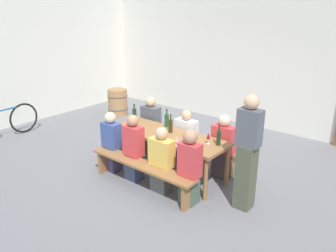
# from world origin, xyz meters

# --- Properties ---
(ground_plane) EXTENTS (24.00, 24.00, 0.00)m
(ground_plane) POSITION_xyz_m (0.00, 0.00, 0.00)
(ground_plane) COLOR slate
(back_wall) EXTENTS (14.00, 0.20, 3.20)m
(back_wall) POSITION_xyz_m (0.00, 3.44, 1.60)
(back_wall) COLOR silver
(back_wall) RESTS_ON ground
(side_wall) EXTENTS (0.20, 7.27, 3.20)m
(side_wall) POSITION_xyz_m (-4.69, 0.00, 1.60)
(side_wall) COLOR silver
(side_wall) RESTS_ON ground
(tasting_table) EXTENTS (2.15, 0.75, 0.75)m
(tasting_table) POSITION_xyz_m (0.00, 0.00, 0.67)
(tasting_table) COLOR olive
(tasting_table) RESTS_ON ground
(bench_near) EXTENTS (2.05, 0.30, 0.45)m
(bench_near) POSITION_xyz_m (0.00, -0.67, 0.36)
(bench_near) COLOR olive
(bench_near) RESTS_ON ground
(bench_far) EXTENTS (2.05, 0.30, 0.45)m
(bench_far) POSITION_xyz_m (0.00, 0.67, 0.36)
(bench_far) COLOR olive
(bench_far) RESTS_ON ground
(wine_bottle_0) EXTENTS (0.07, 0.07, 0.33)m
(wine_bottle_0) POSITION_xyz_m (-0.03, 0.10, 0.87)
(wine_bottle_0) COLOR #332814
(wine_bottle_0) RESTS_ON tasting_table
(wine_bottle_1) EXTENTS (0.07, 0.07, 0.34)m
(wine_bottle_1) POSITION_xyz_m (-0.93, 0.13, 0.88)
(wine_bottle_1) COLOR #143319
(wine_bottle_1) RESTS_ON tasting_table
(wine_bottle_2) EXTENTS (0.08, 0.08, 0.33)m
(wine_bottle_2) POSITION_xyz_m (-0.27, 0.29, 0.88)
(wine_bottle_2) COLOR #194723
(wine_bottle_2) RESTS_ON tasting_table
(wine_bottle_3) EXTENTS (0.07, 0.07, 0.34)m
(wine_bottle_3) POSITION_xyz_m (0.92, 0.14, 0.88)
(wine_bottle_3) COLOR #143319
(wine_bottle_3) RESTS_ON tasting_table
(wine_glass_0) EXTENTS (0.06, 0.06, 0.18)m
(wine_glass_0) POSITION_xyz_m (0.76, 0.08, 0.88)
(wine_glass_0) COLOR silver
(wine_glass_0) RESTS_ON tasting_table
(wine_glass_1) EXTENTS (0.08, 0.08, 0.16)m
(wine_glass_1) POSITION_xyz_m (0.62, -0.12, 0.86)
(wine_glass_1) COLOR silver
(wine_glass_1) RESTS_ON tasting_table
(wine_glass_2) EXTENTS (0.08, 0.08, 0.17)m
(wine_glass_2) POSITION_xyz_m (0.43, -0.31, 0.87)
(wine_glass_2) COLOR silver
(wine_glass_2) RESTS_ON tasting_table
(seated_guest_near_0) EXTENTS (0.34, 0.24, 1.10)m
(seated_guest_near_0) POSITION_xyz_m (-0.87, -0.52, 0.53)
(seated_guest_near_0) COLOR #473F5F
(seated_guest_near_0) RESTS_ON ground
(seated_guest_near_1) EXTENTS (0.34, 0.24, 1.16)m
(seated_guest_near_1) POSITION_xyz_m (-0.32, -0.52, 0.56)
(seated_guest_near_1) COLOR #424B6D
(seated_guest_near_1) RESTS_ON ground
(seated_guest_near_2) EXTENTS (0.40, 0.24, 1.09)m
(seated_guest_near_2) POSITION_xyz_m (0.30, -0.52, 0.51)
(seated_guest_near_2) COLOR #565857
(seated_guest_near_2) RESTS_ON ground
(seated_guest_near_3) EXTENTS (0.33, 0.24, 1.18)m
(seated_guest_near_3) POSITION_xyz_m (0.85, -0.52, 0.58)
(seated_guest_near_3) COLOR #415846
(seated_guest_near_3) RESTS_ON ground
(seated_guest_far_0) EXTENTS (0.39, 0.24, 1.17)m
(seated_guest_far_0) POSITION_xyz_m (-0.88, 0.52, 0.55)
(seated_guest_far_0) COLOR #485940
(seated_guest_far_0) RESTS_ON ground
(seated_guest_far_1) EXTENTS (0.42, 0.24, 1.05)m
(seated_guest_far_1) POSITION_xyz_m (0.00, 0.52, 0.49)
(seated_guest_far_1) COLOR navy
(seated_guest_far_1) RESTS_ON ground
(seated_guest_far_2) EXTENTS (0.39, 0.24, 1.13)m
(seated_guest_far_2) POSITION_xyz_m (0.79, 0.52, 0.53)
(seated_guest_far_2) COLOR #4A4048
(seated_guest_far_2) RESTS_ON ground
(standing_host) EXTENTS (0.32, 0.24, 1.72)m
(standing_host) POSITION_xyz_m (1.54, -0.11, 0.85)
(standing_host) COLOR #444B39
(standing_host) RESTS_ON ground
(wine_barrel) EXTENTS (0.56, 0.56, 0.71)m
(wine_barrel) POSITION_xyz_m (-3.31, 1.84, 0.35)
(wine_barrel) COLOR #9E7247
(wine_barrel) RESTS_ON ground
(parked_bicycle_0) EXTENTS (0.20, 1.72, 0.90)m
(parked_bicycle_0) POSITION_xyz_m (-3.93, -1.04, 0.37)
(parked_bicycle_0) COLOR black
(parked_bicycle_0) RESTS_ON ground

